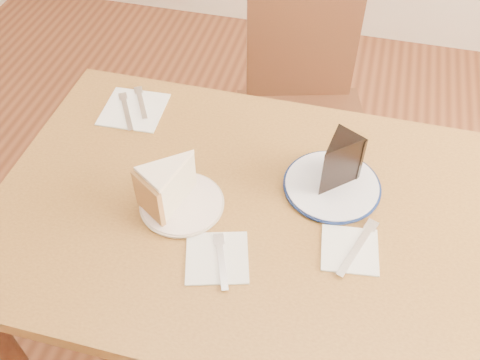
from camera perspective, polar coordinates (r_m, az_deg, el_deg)
name	(u,v)px	position (r m, az deg, el deg)	size (l,w,h in m)	color
ground	(248,351)	(1.87, 0.87, -17.80)	(4.00, 4.00, 0.00)	#492313
table	(251,235)	(1.30, 1.19, -5.84)	(1.20, 0.80, 0.75)	brown
chair_far	(301,117)	(1.85, 6.56, 6.65)	(0.54, 0.54, 0.88)	#371B10
plate_cream	(182,204)	(1.23, -6.20, -2.54)	(0.19, 0.19, 0.01)	white
plate_navy	(332,186)	(1.28, 9.77, -0.61)	(0.22, 0.22, 0.01)	white
carrot_cake	(173,183)	(1.20, -7.12, -0.34)	(0.09, 0.13, 0.10)	beige
chocolate_cake	(335,166)	(1.24, 10.05, 1.53)	(0.07, 0.10, 0.12)	black
napkin_cream	(217,258)	(1.14, -2.46, -8.28)	(0.13, 0.13, 0.00)	white
napkin_navy	(350,250)	(1.18, 11.63, -7.29)	(0.12, 0.12, 0.00)	white
napkin_spare	(134,109)	(1.50, -11.26, 7.40)	(0.16, 0.16, 0.00)	white
fork_cream	(222,262)	(1.13, -1.97, -8.71)	(0.01, 0.14, 0.00)	silver
knife_navy	(357,248)	(1.18, 12.39, -7.08)	(0.02, 0.17, 0.00)	silver
fork_spare	(141,103)	(1.51, -10.48, 8.08)	(0.01, 0.14, 0.00)	silver
knife_spare	(126,112)	(1.49, -12.01, 7.14)	(0.01, 0.16, 0.00)	silver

